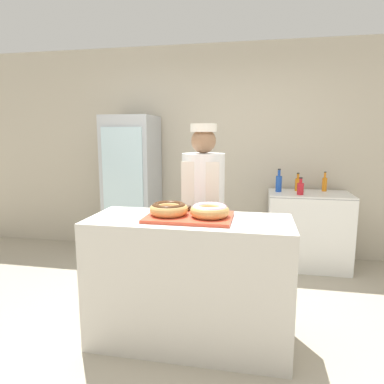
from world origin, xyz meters
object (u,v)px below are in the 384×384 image
Objects in this scene: serving_tray at (189,217)px; bottle_red at (300,188)px; brownie_back_left at (185,208)px; bottle_blue at (279,183)px; bottle_orange at (325,184)px; brownie_back_right at (202,209)px; bottle_orange_b at (298,184)px; chest_freezer at (308,230)px; donut_light_glaze at (210,210)px; beverage_fridge at (132,187)px; baker_person at (203,213)px; donut_chocolate_glaze at (169,208)px.

serving_tray is 1.88m from bottle_red.
brownie_back_left is 1.78m from bottle_red.
bottle_red is 0.72× the size of bottle_blue.
brownie_back_right is at bearing -124.18° from bottle_orange.
bottle_red is 0.90× the size of bottle_orange_b.
chest_freezer is at bearing 54.42° from brownie_back_left.
donut_light_glaze is 2.18m from beverage_fridge.
brownie_back_left is 1.91m from beverage_fridge.
beverage_fridge is at bearing 133.69° from baker_person.
baker_person is at bearing -132.54° from chest_freezer.
donut_chocolate_glaze is at bearing -141.05° from brownie_back_right.
baker_person reaches higher than bottle_orange_b.
bottle_red is (-0.13, -0.14, 0.52)m from chest_freezer.
serving_tray is at bearing -68.15° from brownie_back_left.
bottle_orange is 0.32m from bottle_orange_b.
chest_freezer is at bearing -44.84° from bottle_orange_b.
chest_freezer is 3.40× the size of bottle_blue.
bottle_orange_b reaches higher than bottle_red.
brownie_back_right is at bearing -121.42° from bottle_red.
donut_light_glaze is at bearing -112.86° from bottle_orange_b.
donut_chocolate_glaze is 0.28m from brownie_back_right.
donut_chocolate_glaze is at bearing -120.10° from bottle_orange_b.
beverage_fridge is (-1.26, 1.77, -0.13)m from donut_light_glaze.
brownie_back_right is 1.76m from bottle_blue.
bottle_red is (0.95, 1.03, 0.10)m from baker_person.
chest_freezer is (1.08, 1.76, -0.52)m from serving_tray.
baker_person is at bearing -120.96° from bottle_blue.
bottle_orange_b reaches higher than brownie_back_left.
beverage_fridge is 2.07m from bottle_orange_b.
bottle_red reaches higher than serving_tray.
bottle_orange is (2.38, 0.18, 0.08)m from beverage_fridge.
bottle_orange is at bearing 42.16° from chest_freezer.
donut_light_glaze is 1.27× the size of bottle_orange_b.
bottle_blue reaches higher than donut_light_glaze.
donut_light_glaze is 0.16× the size of beverage_fridge.
brownie_back_left is at bearing 111.85° from serving_tray.
baker_person reaches higher than chest_freezer.
donut_chocolate_glaze is 1.19× the size of bottle_orange.
bottle_red is 0.27m from bottle_orange_b.
bottle_orange_b is (-0.13, 0.13, 0.53)m from chest_freezer.
beverage_fridge is (-1.11, 1.76, -0.07)m from serving_tray.
baker_person is at bearing 103.51° from donut_light_glaze.
bottle_blue is (-0.54, -0.14, 0.01)m from bottle_orange.
donut_chocolate_glaze is 1.42× the size of bottle_red.
brownie_back_left is 1.00× the size of brownie_back_right.
bottle_orange is (1.33, 1.77, -0.02)m from brownie_back_left.
bottle_red reaches higher than chest_freezer.
baker_person reaches higher than bottle_orange.
bottle_red reaches higher than brownie_back_right.
donut_chocolate_glaze is 0.20m from brownie_back_left.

